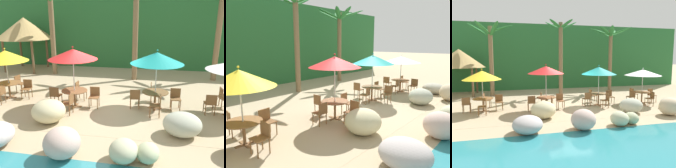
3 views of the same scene
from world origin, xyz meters
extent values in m
plane|color=tan|center=(0.00, 0.00, 0.00)|extent=(120.00, 120.00, 0.00)
cube|color=tan|center=(0.00, 0.00, 0.00)|extent=(18.00, 5.20, 0.01)
cube|color=#286633|center=(0.00, 9.00, 3.00)|extent=(28.00, 2.40, 6.00)
ellipsoid|color=#B0B39D|center=(3.01, -1.98, 0.40)|extent=(1.26, 1.13, 0.80)
ellipsoid|color=#B7ADAA|center=(-2.68, -3.75, 0.35)|extent=(1.22, 1.33, 0.70)
ellipsoid|color=#ADA793|center=(5.82, -1.70, 0.32)|extent=(1.16, 1.27, 0.65)
ellipsoid|color=beige|center=(-1.76, -1.84, 0.43)|extent=(1.25, 1.24, 0.86)
ellipsoid|color=#C9AC9F|center=(-0.39, -3.90, 0.43)|extent=(1.05, 1.10, 0.87)
ellipsoid|color=#CCB490|center=(4.72, -2.88, 0.45)|extent=(1.15, 1.03, 0.91)
cylinder|color=silver|center=(-4.80, 0.32, 1.06)|extent=(0.04, 0.04, 2.13)
cone|color=yellow|center=(-4.80, 0.32, 2.03)|extent=(2.06, 2.06, 0.50)
sphere|color=yellow|center=(-4.80, 0.32, 2.35)|extent=(0.07, 0.07, 0.07)
cube|color=brown|center=(-4.80, 0.32, 0.01)|extent=(0.60, 0.12, 0.03)
cube|color=brown|center=(-4.80, 0.32, 0.01)|extent=(0.12, 0.60, 0.03)
cylinder|color=brown|center=(-4.80, 0.32, 0.37)|extent=(0.09, 0.09, 0.71)
cylinder|color=brown|center=(-4.80, 0.32, 0.72)|extent=(1.10, 1.10, 0.03)
cylinder|color=brown|center=(-3.76, 0.23, 0.23)|extent=(0.04, 0.04, 0.45)
cylinder|color=brown|center=(-4.11, 0.20, 0.23)|extent=(0.04, 0.04, 0.45)
cylinder|color=brown|center=(-3.79, 0.59, 0.23)|extent=(0.04, 0.04, 0.45)
cylinder|color=brown|center=(-4.14, 0.56, 0.23)|extent=(0.04, 0.04, 0.45)
cube|color=brown|center=(-3.95, 0.39, 0.47)|extent=(0.46, 0.46, 0.03)
cube|color=brown|center=(-3.97, 0.59, 0.66)|extent=(0.42, 0.07, 0.42)
cylinder|color=brown|center=(-4.48, 1.31, 0.23)|extent=(0.04, 0.04, 0.45)
cylinder|color=brown|center=(-4.53, 0.96, 0.23)|extent=(0.04, 0.04, 0.45)
cylinder|color=brown|center=(-4.83, 1.36, 0.23)|extent=(0.04, 0.04, 0.45)
cylinder|color=brown|center=(-4.88, 1.01, 0.23)|extent=(0.04, 0.04, 0.45)
cube|color=brown|center=(-4.68, 1.16, 0.47)|extent=(0.47, 0.47, 0.03)
cube|color=brown|center=(-4.88, 1.19, 0.66)|extent=(0.09, 0.42, 0.42)
cylinder|color=brown|center=(-4.92, -0.72, 0.23)|extent=(0.04, 0.04, 0.45)
cylinder|color=brown|center=(-4.94, -0.36, 0.23)|extent=(0.04, 0.04, 0.45)
cylinder|color=brown|center=(-4.56, -0.70, 0.23)|extent=(0.04, 0.04, 0.45)
cylinder|color=brown|center=(-4.58, -0.34, 0.23)|extent=(0.04, 0.04, 0.45)
cube|color=brown|center=(-4.75, -0.53, 0.47)|extent=(0.44, 0.44, 0.03)
cube|color=brown|center=(-4.55, -0.52, 0.66)|extent=(0.06, 0.42, 0.42)
cylinder|color=silver|center=(-1.34, -0.18, 1.20)|extent=(0.04, 0.04, 2.40)
cone|color=red|center=(-1.34, -0.18, 2.30)|extent=(2.05, 2.05, 0.42)
sphere|color=red|center=(-1.34, -0.18, 2.59)|extent=(0.07, 0.07, 0.07)
cube|color=brown|center=(-1.34, -0.18, 0.01)|extent=(0.60, 0.12, 0.03)
cube|color=brown|center=(-1.34, -0.18, 0.01)|extent=(0.12, 0.60, 0.03)
cylinder|color=brown|center=(-1.34, -0.18, 0.37)|extent=(0.09, 0.09, 0.71)
cylinder|color=brown|center=(-1.34, -0.18, 0.72)|extent=(1.10, 1.10, 0.03)
cylinder|color=brown|center=(-0.30, -0.31, 0.23)|extent=(0.04, 0.04, 0.45)
cylinder|color=brown|center=(-0.66, -0.32, 0.23)|extent=(0.04, 0.04, 0.45)
cylinder|color=brown|center=(-0.32, 0.05, 0.23)|extent=(0.04, 0.04, 0.45)
cylinder|color=brown|center=(-0.67, 0.03, 0.23)|extent=(0.04, 0.04, 0.45)
cube|color=brown|center=(-0.49, -0.14, 0.47)|extent=(0.44, 0.44, 0.03)
cube|color=brown|center=(-0.50, 0.06, 0.66)|extent=(0.42, 0.05, 0.42)
cylinder|color=brown|center=(-1.13, 0.85, 0.23)|extent=(0.04, 0.04, 0.45)
cylinder|color=brown|center=(-1.14, 0.49, 0.23)|extent=(0.04, 0.04, 0.45)
cylinder|color=brown|center=(-1.49, 0.86, 0.23)|extent=(0.04, 0.04, 0.45)
cylinder|color=brown|center=(-1.50, 0.50, 0.23)|extent=(0.04, 0.04, 0.45)
cube|color=brown|center=(-1.31, 0.67, 0.47)|extent=(0.43, 0.43, 0.03)
cube|color=brown|center=(-1.51, 0.68, 0.66)|extent=(0.05, 0.42, 0.42)
cylinder|color=brown|center=(-2.37, 0.00, 0.23)|extent=(0.04, 0.04, 0.45)
cylinder|color=brown|center=(-2.01, 0.00, 0.23)|extent=(0.04, 0.04, 0.45)
cylinder|color=brown|center=(-2.37, -0.36, 0.23)|extent=(0.04, 0.04, 0.45)
cylinder|color=brown|center=(-2.01, -0.36, 0.23)|extent=(0.04, 0.04, 0.45)
cube|color=brown|center=(-2.19, -0.18, 0.47)|extent=(0.42, 0.42, 0.03)
cube|color=brown|center=(-2.19, -0.38, 0.66)|extent=(0.42, 0.04, 0.42)
cylinder|color=brown|center=(-1.56, -1.20, 0.23)|extent=(0.04, 0.04, 0.45)
cylinder|color=brown|center=(-1.54, -0.84, 0.23)|extent=(0.04, 0.04, 0.45)
cylinder|color=brown|center=(-1.20, -1.21, 0.23)|extent=(0.04, 0.04, 0.45)
cylinder|color=brown|center=(-1.19, -0.85, 0.23)|extent=(0.04, 0.04, 0.45)
cube|color=brown|center=(-1.37, -1.02, 0.47)|extent=(0.44, 0.44, 0.03)
cube|color=brown|center=(-1.17, -1.03, 0.66)|extent=(0.05, 0.42, 0.42)
cylinder|color=silver|center=(2.07, 0.27, 1.14)|extent=(0.04, 0.04, 2.27)
cone|color=teal|center=(2.07, 0.27, 2.17)|extent=(2.17, 2.17, 0.46)
sphere|color=teal|center=(2.07, 0.27, 2.48)|extent=(0.07, 0.07, 0.07)
cube|color=brown|center=(2.07, 0.27, 0.01)|extent=(0.60, 0.12, 0.03)
cube|color=brown|center=(2.07, 0.27, 0.01)|extent=(0.12, 0.60, 0.03)
cylinder|color=brown|center=(2.07, 0.27, 0.37)|extent=(0.09, 0.09, 0.71)
cylinder|color=brown|center=(2.07, 0.27, 0.72)|extent=(1.10, 1.10, 0.03)
cylinder|color=brown|center=(3.10, 0.14, 0.23)|extent=(0.04, 0.04, 0.45)
cylinder|color=brown|center=(2.74, 0.13, 0.23)|extent=(0.04, 0.04, 0.45)
cylinder|color=brown|center=(3.08, 0.50, 0.23)|extent=(0.04, 0.04, 0.45)
cylinder|color=brown|center=(2.73, 0.48, 0.23)|extent=(0.04, 0.04, 0.45)
cube|color=brown|center=(2.91, 0.31, 0.47)|extent=(0.44, 0.44, 0.03)
cube|color=brown|center=(2.91, 0.51, 0.66)|extent=(0.42, 0.06, 0.42)
cylinder|color=brown|center=(2.23, 1.30, 0.23)|extent=(0.04, 0.04, 0.45)
cylinder|color=brown|center=(2.24, 0.95, 0.23)|extent=(0.04, 0.04, 0.45)
cylinder|color=brown|center=(1.88, 1.30, 0.23)|extent=(0.04, 0.04, 0.45)
cylinder|color=brown|center=(1.88, 0.94, 0.23)|extent=(0.04, 0.04, 0.45)
cube|color=brown|center=(2.06, 1.12, 0.47)|extent=(0.42, 0.42, 0.03)
cube|color=brown|center=(1.86, 1.12, 0.66)|extent=(0.04, 0.42, 0.42)
cylinder|color=brown|center=(1.02, 0.32, 0.23)|extent=(0.04, 0.04, 0.45)
cylinder|color=brown|center=(1.38, 0.36, 0.23)|extent=(0.04, 0.04, 0.45)
cylinder|color=brown|center=(1.07, -0.04, 0.23)|extent=(0.04, 0.04, 0.45)
cylinder|color=brown|center=(1.42, 0.01, 0.23)|extent=(0.04, 0.04, 0.45)
cube|color=brown|center=(1.22, 0.16, 0.47)|extent=(0.47, 0.47, 0.03)
cube|color=brown|center=(1.25, -0.03, 0.66)|extent=(0.42, 0.09, 0.42)
cylinder|color=brown|center=(1.91, -0.76, 0.23)|extent=(0.04, 0.04, 0.45)
cylinder|color=brown|center=(1.90, -0.40, 0.23)|extent=(0.04, 0.04, 0.45)
cylinder|color=brown|center=(2.27, -0.75, 0.23)|extent=(0.04, 0.04, 0.45)
cylinder|color=brown|center=(2.26, -0.39, 0.23)|extent=(0.04, 0.04, 0.45)
cube|color=brown|center=(2.09, -0.58, 0.47)|extent=(0.43, 0.43, 0.03)
cube|color=brown|center=(2.28, -0.57, 0.66)|extent=(0.05, 0.42, 0.42)
cylinder|color=silver|center=(5.07, 0.11, 1.06)|extent=(0.04, 0.04, 2.12)
cone|color=white|center=(5.07, 0.11, 2.02)|extent=(2.31, 2.31, 0.39)
sphere|color=white|center=(5.07, 0.11, 2.29)|extent=(0.07, 0.07, 0.07)
cube|color=brown|center=(5.07, 0.11, 0.01)|extent=(0.60, 0.12, 0.03)
cube|color=brown|center=(5.07, 0.11, 0.01)|extent=(0.12, 0.60, 0.03)
cylinder|color=brown|center=(5.07, 0.11, 0.37)|extent=(0.09, 0.09, 0.71)
cylinder|color=brown|center=(5.07, 0.11, 0.72)|extent=(1.10, 1.10, 0.03)
cylinder|color=brown|center=(6.11, 0.04, 0.23)|extent=(0.04, 0.04, 0.45)
cylinder|color=brown|center=(5.76, 0.00, 0.23)|extent=(0.04, 0.04, 0.45)
cylinder|color=brown|center=(6.08, 0.39, 0.23)|extent=(0.04, 0.04, 0.45)
cylinder|color=brown|center=(5.72, 0.36, 0.23)|extent=(0.04, 0.04, 0.45)
cube|color=brown|center=(5.92, 0.20, 0.47)|extent=(0.46, 0.46, 0.03)
cube|color=brown|center=(5.90, 0.39, 0.66)|extent=(0.42, 0.08, 0.42)
cylinder|color=brown|center=(5.18, 1.15, 0.23)|extent=(0.04, 0.04, 0.45)
cylinder|color=brown|center=(5.21, 0.79, 0.23)|extent=(0.04, 0.04, 0.45)
cylinder|color=brown|center=(4.83, 1.12, 0.23)|extent=(0.04, 0.04, 0.45)
cylinder|color=brown|center=(4.85, 0.77, 0.23)|extent=(0.04, 0.04, 0.45)
cube|color=brown|center=(5.02, 0.96, 0.47)|extent=(0.45, 0.45, 0.03)
cube|color=brown|center=(4.82, 0.95, 0.66)|extent=(0.06, 0.42, 0.42)
cylinder|color=brown|center=(4.04, 0.25, 0.23)|extent=(0.04, 0.04, 0.45)
cylinder|color=brown|center=(4.40, 0.26, 0.23)|extent=(0.04, 0.04, 0.45)
cylinder|color=brown|center=(4.05, -0.11, 0.23)|extent=(0.04, 0.04, 0.45)
cylinder|color=brown|center=(4.41, -0.09, 0.23)|extent=(0.04, 0.04, 0.45)
cube|color=brown|center=(4.22, 0.08, 0.47)|extent=(0.43, 0.43, 0.03)
cube|color=brown|center=(4.23, -0.12, 0.66)|extent=(0.42, 0.05, 0.42)
cylinder|color=brown|center=(4.83, -0.91, 0.23)|extent=(0.04, 0.04, 0.45)
cylinder|color=brown|center=(4.86, -0.55, 0.23)|extent=(0.04, 0.04, 0.45)
cylinder|color=brown|center=(5.19, -0.93, 0.23)|extent=(0.04, 0.04, 0.45)
cylinder|color=brown|center=(5.21, -0.57, 0.23)|extent=(0.04, 0.04, 0.45)
cube|color=brown|center=(5.02, -0.74, 0.47)|extent=(0.44, 0.44, 0.03)
cube|color=brown|center=(5.22, -0.75, 0.66)|extent=(0.06, 0.42, 0.42)
cylinder|color=brown|center=(0.70, 4.83, 2.87)|extent=(0.32, 0.32, 5.74)
ellipsoid|color=#2D7A38|center=(1.40, 4.89, 5.51)|extent=(1.35, 0.48, 0.72)
ellipsoid|color=#2D7A38|center=(1.04, 5.45, 5.59)|extent=(0.99, 1.39, 0.52)
cylinder|color=brown|center=(5.41, 5.55, 2.68)|extent=(0.32, 0.32, 5.36)
ellipsoid|color=#2D7A38|center=(6.33, 5.70, 5.18)|extent=(1.82, 0.65, 0.78)
ellipsoid|color=#2D7A38|center=(5.98, 6.29, 5.18)|extent=(1.37, 1.63, 0.77)
ellipsoid|color=#2D7A38|center=(5.14, 6.44, 5.15)|extent=(0.86, 1.77, 0.89)
ellipsoid|color=#2D7A38|center=(4.53, 5.84, 5.20)|extent=(1.82, 0.92, 0.71)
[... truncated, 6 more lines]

